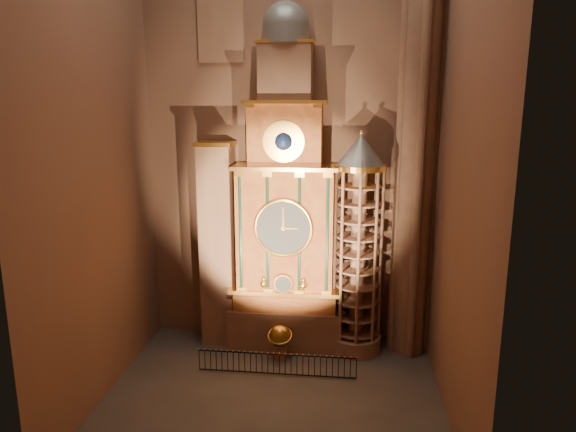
# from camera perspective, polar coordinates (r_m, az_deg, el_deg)

# --- Properties ---
(floor) EXTENTS (14.00, 14.00, 0.00)m
(floor) POSITION_cam_1_polar(r_m,az_deg,el_deg) (22.70, -1.75, -19.46)
(floor) COLOR #383330
(floor) RESTS_ON ground
(wall_back) EXTENTS (22.00, 0.00, 22.00)m
(wall_back) POSITION_cam_1_polar(r_m,az_deg,el_deg) (25.27, 0.01, 10.16)
(wall_back) COLOR #865A48
(wall_back) RESTS_ON floor
(wall_left) EXTENTS (0.00, 22.00, 22.00)m
(wall_left) POSITION_cam_1_polar(r_m,az_deg,el_deg) (21.47, -21.03, 8.97)
(wall_left) COLOR #865A48
(wall_left) RESTS_ON floor
(wall_right) EXTENTS (0.00, 22.00, 22.00)m
(wall_right) POSITION_cam_1_polar(r_m,az_deg,el_deg) (19.58, 19.01, 8.87)
(wall_right) COLOR #865A48
(wall_right) RESTS_ON floor
(astronomical_clock) EXTENTS (5.60, 2.41, 16.70)m
(astronomical_clock) POSITION_cam_1_polar(r_m,az_deg,el_deg) (24.79, -0.25, 0.03)
(astronomical_clock) COLOR #8C634C
(astronomical_clock) RESTS_ON floor
(portrait_tower) EXTENTS (1.80, 1.60, 10.20)m
(portrait_tower) POSITION_cam_1_polar(r_m,az_deg,el_deg) (25.77, -7.78, -3.10)
(portrait_tower) COLOR #8C634C
(portrait_tower) RESTS_ON floor
(stair_turret) EXTENTS (2.50, 2.50, 10.80)m
(stair_turret) POSITION_cam_1_polar(r_m,az_deg,el_deg) (24.73, 7.78, -3.48)
(stair_turret) COLOR #8C634C
(stair_turret) RESTS_ON floor
(gothic_pier) EXTENTS (2.04, 2.04, 22.00)m
(gothic_pier) POSITION_cam_1_polar(r_m,az_deg,el_deg) (24.35, 14.38, 9.70)
(gothic_pier) COLOR #8C634C
(gothic_pier) RESTS_ON floor
(stained_glass_window) EXTENTS (2.20, 0.14, 5.20)m
(stained_glass_window) POSITION_cam_1_polar(r_m,az_deg,el_deg) (26.12, -7.57, 22.25)
(stained_glass_window) COLOR navy
(stained_glass_window) RESTS_ON wall_back
(celestial_globe) EXTENTS (1.27, 1.21, 1.71)m
(celestial_globe) POSITION_cam_1_polar(r_m,az_deg,el_deg) (25.08, -0.91, -13.52)
(celestial_globe) COLOR #8C634C
(celestial_globe) RESTS_ON floor
(iron_railing) EXTENTS (7.11, 0.08, 1.00)m
(iron_railing) POSITION_cam_1_polar(r_m,az_deg,el_deg) (23.94, -1.29, -16.15)
(iron_railing) COLOR black
(iron_railing) RESTS_ON floor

